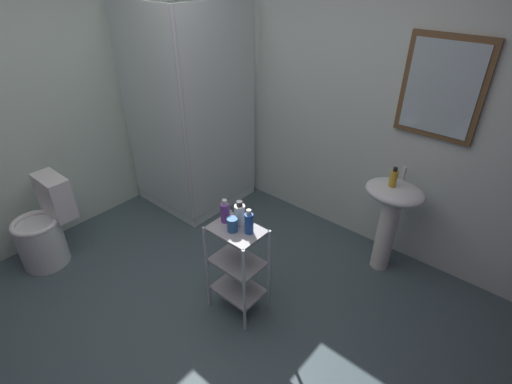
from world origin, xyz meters
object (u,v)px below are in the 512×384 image
storage_cart (237,263)px  hand_soap_bottle (394,178)px  lotion_bottle_white (240,214)px  conditioner_bottle_purple (225,212)px  rinse_cup (232,224)px  shower_stall (194,163)px  pedestal_sink (391,210)px  toilet (45,230)px  shampoo_bottle_blue (249,223)px

storage_cart → hand_soap_bottle: (0.59, 1.09, 0.44)m
lotion_bottle_white → conditioner_bottle_purple: 0.11m
conditioner_bottle_purple → rinse_cup: (0.11, -0.04, -0.03)m
shower_stall → rinse_cup: 1.62m
pedestal_sink → toilet: bearing=-141.2°
shower_stall → conditioner_bottle_purple: (1.24, -0.78, 0.35)m
pedestal_sink → lotion_bottle_white: 1.27m
conditioner_bottle_purple → hand_soap_bottle: bearing=56.6°
hand_soap_bottle → shampoo_bottle_blue: size_ratio=0.86×
lotion_bottle_white → rinse_cup: (0.01, -0.09, -0.03)m
toilet → storage_cart: size_ratio=1.03×
toilet → rinse_cup: bearing=21.5°
shampoo_bottle_blue → lotion_bottle_white: 0.12m
lotion_bottle_white → shampoo_bottle_blue: bearing=-16.2°
pedestal_sink → toilet: size_ratio=1.07×
conditioner_bottle_purple → pedestal_sink: bearing=56.8°
pedestal_sink → shower_stall: bearing=-170.5°
storage_cart → toilet: bearing=-157.8°
pedestal_sink → hand_soap_bottle: hand_soap_bottle is taller
shower_stall → hand_soap_bottle: (1.95, 0.29, 0.41)m
storage_cart → shampoo_bottle_blue: 0.39m
shower_stall → shampoo_bottle_blue: size_ratio=11.10×
pedestal_sink → conditioner_bottle_purple: (-0.73, -1.11, 0.24)m
pedestal_sink → rinse_cup: rinse_cup is taller
pedestal_sink → lotion_bottle_white: size_ratio=4.50×
shampoo_bottle_blue → pedestal_sink: bearing=64.7°
hand_soap_bottle → rinse_cup: bearing=-118.2°
hand_soap_bottle → storage_cart: bearing=-118.4°
shower_stall → conditioner_bottle_purple: 1.51m
rinse_cup → storage_cart: bearing=70.3°
toilet → rinse_cup: (1.61, 0.63, 0.47)m
shower_stall → hand_soap_bottle: shower_stall is taller
toilet → conditioner_bottle_purple: size_ratio=4.38×
pedestal_sink → shampoo_bottle_blue: (-0.52, -1.10, 0.24)m
hand_soap_bottle → conditioner_bottle_purple: 1.29m
pedestal_sink → shampoo_bottle_blue: size_ratio=4.49×
storage_cart → rinse_cup: bearing=-109.7°
toilet → conditioner_bottle_purple: bearing=24.4°
shampoo_bottle_blue → rinse_cup: shampoo_bottle_blue is taller
storage_cart → shampoo_bottle_blue: bearing=17.7°
conditioner_bottle_purple → rinse_cup: size_ratio=1.79×
storage_cart → conditioner_bottle_purple: size_ratio=4.27×
shower_stall → shampoo_bottle_blue: 1.68m
lotion_bottle_white → conditioner_bottle_purple: bearing=-155.8°
shampoo_bottle_blue → rinse_cup: 0.12m
lotion_bottle_white → rinse_cup: bearing=-81.4°
shower_stall → hand_soap_bottle: bearing=8.5°
shower_stall → pedestal_sink: 2.00m
shampoo_bottle_blue → lotion_bottle_white: (-0.11, 0.03, 0.00)m
toilet → storage_cart: toilet is taller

